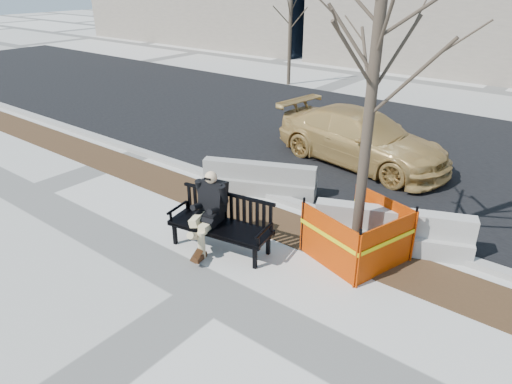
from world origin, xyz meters
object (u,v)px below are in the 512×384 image
seated_man (211,244)px  tree_fence (354,255)px  jersey_barrier_right (389,247)px  bench (221,249)px  jersey_barrier_left (259,193)px  sedan (359,163)px

seated_man → tree_fence: 2.81m
seated_man → jersey_barrier_right: (2.85, 2.07, 0.00)m
bench → jersey_barrier_left: bearing=101.4°
tree_fence → jersey_barrier_left: (-3.14, 1.08, 0.00)m
tree_fence → jersey_barrier_right: (0.42, 0.68, 0.00)m
bench → jersey_barrier_left: size_ratio=0.75×
bench → tree_fence: 2.57m
bench → seated_man: seated_man is taller
bench → seated_man: bearing=168.5°
tree_fence → jersey_barrier_right: size_ratio=1.92×
tree_fence → sedan: 4.88m
tree_fence → sedan: tree_fence is taller
seated_man → tree_fence: tree_fence is taller
seated_man → jersey_barrier_left: bearing=95.8°
jersey_barrier_right → tree_fence: bearing=-144.1°
tree_fence → sedan: bearing=115.6°
bench → jersey_barrier_left: 2.66m
bench → jersey_barrier_right: 3.31m
seated_man → jersey_barrier_left: seated_man is taller
sedan → jersey_barrier_left: sedan is taller
tree_fence → seated_man: bearing=-150.4°
sedan → tree_fence: bearing=-145.9°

